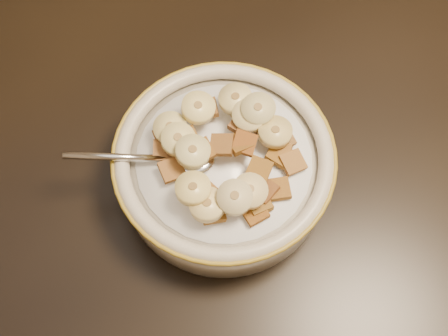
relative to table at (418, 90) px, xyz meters
name	(u,v)px	position (x,y,z in m)	size (l,w,h in m)	color
floor	(319,279)	(0.00, 0.00, -0.78)	(4.00, 4.50, 0.10)	#422816
table	(418,90)	(0.00, 0.00, 0.00)	(1.40, 0.90, 0.04)	black
cereal_bowl	(224,171)	(-0.24, -0.03, 0.04)	(0.20, 0.20, 0.05)	beige
milk	(224,160)	(-0.24, -0.03, 0.07)	(0.16, 0.16, 0.00)	white
spoon	(190,159)	(-0.27, -0.02, 0.07)	(0.04, 0.05, 0.01)	#BEBEBE
cereal_square_0	(279,153)	(-0.19, -0.05, 0.08)	(0.02, 0.02, 0.01)	olive
cereal_square_1	(211,207)	(-0.27, -0.08, 0.08)	(0.02, 0.02, 0.01)	brown
cereal_square_2	(264,190)	(-0.22, -0.08, 0.08)	(0.02, 0.02, 0.01)	#613512
cereal_square_3	(279,155)	(-0.19, -0.05, 0.08)	(0.02, 0.02, 0.01)	brown
cereal_square_4	(209,196)	(-0.27, -0.07, 0.08)	(0.02, 0.02, 0.01)	brown
cereal_square_5	(164,151)	(-0.29, -0.01, 0.08)	(0.02, 0.02, 0.01)	brown
cereal_square_6	(191,152)	(-0.27, -0.02, 0.08)	(0.02, 0.02, 0.01)	brown
cereal_square_7	(244,143)	(-0.22, -0.04, 0.09)	(0.02, 0.02, 0.01)	#633511
cereal_square_8	(222,145)	(-0.24, -0.03, 0.09)	(0.02, 0.02, 0.01)	brown
cereal_square_9	(202,151)	(-0.26, -0.03, 0.09)	(0.02, 0.02, 0.01)	brown
cereal_square_10	(189,150)	(-0.27, -0.02, 0.08)	(0.02, 0.02, 0.01)	brown
cereal_square_11	(245,119)	(-0.21, -0.01, 0.08)	(0.02, 0.02, 0.01)	brown
cereal_square_12	(259,169)	(-0.22, -0.06, 0.08)	(0.02, 0.02, 0.01)	brown
cereal_square_13	(166,137)	(-0.28, 0.00, 0.08)	(0.02, 0.02, 0.01)	brown
cereal_square_14	(258,120)	(-0.20, -0.01, 0.08)	(0.02, 0.02, 0.01)	brown
cereal_square_15	(169,132)	(-0.28, 0.01, 0.07)	(0.02, 0.02, 0.01)	brown
cereal_square_16	(212,212)	(-0.27, -0.08, 0.08)	(0.02, 0.02, 0.01)	brown
cereal_square_17	(293,162)	(-0.19, -0.06, 0.08)	(0.02, 0.02, 0.01)	olive
cereal_square_18	(279,189)	(-0.21, -0.08, 0.07)	(0.02, 0.02, 0.01)	#885C19
cereal_square_19	(258,204)	(-0.23, -0.09, 0.07)	(0.02, 0.02, 0.01)	#915F1E
cereal_square_20	(172,170)	(-0.29, -0.03, 0.08)	(0.02, 0.02, 0.01)	brown
cereal_square_21	(255,212)	(-0.23, -0.09, 0.07)	(0.02, 0.02, 0.01)	brown
cereal_square_22	(187,139)	(-0.27, -0.01, 0.08)	(0.02, 0.02, 0.01)	olive
cereal_square_23	(189,149)	(-0.27, -0.02, 0.08)	(0.02, 0.02, 0.01)	brown
cereal_square_24	(282,139)	(-0.19, -0.04, 0.08)	(0.02, 0.02, 0.01)	olive
cereal_square_25	(239,143)	(-0.23, -0.03, 0.09)	(0.02, 0.02, 0.01)	brown
cereal_square_26	(242,125)	(-0.22, -0.01, 0.08)	(0.02, 0.02, 0.01)	brown
cereal_square_27	(207,109)	(-0.24, 0.01, 0.08)	(0.02, 0.02, 0.01)	brown
banana_slice_0	(193,152)	(-0.27, -0.03, 0.09)	(0.03, 0.03, 0.01)	#FAE59A
banana_slice_1	(250,191)	(-0.23, -0.08, 0.09)	(0.03, 0.03, 0.01)	tan
banana_slice_2	(193,189)	(-0.28, -0.06, 0.09)	(0.03, 0.03, 0.01)	#F4E374
banana_slice_3	(249,116)	(-0.21, -0.01, 0.09)	(0.03, 0.03, 0.01)	#E8DE90
banana_slice_4	(259,109)	(-0.20, -0.01, 0.09)	(0.03, 0.03, 0.01)	beige
banana_slice_5	(198,108)	(-0.25, 0.01, 0.09)	(0.03, 0.03, 0.01)	#F5DE7D
banana_slice_6	(275,132)	(-0.19, -0.03, 0.09)	(0.03, 0.03, 0.01)	#D3B674
banana_slice_7	(235,99)	(-0.21, 0.01, 0.09)	(0.03, 0.03, 0.01)	#EED27C
banana_slice_8	(258,110)	(-0.20, -0.01, 0.09)	(0.03, 0.03, 0.01)	#CAC381
banana_slice_9	(170,128)	(-0.28, 0.00, 0.08)	(0.03, 0.03, 0.01)	#E5CA7F
banana_slice_10	(207,205)	(-0.27, -0.08, 0.09)	(0.03, 0.03, 0.01)	#CFC386
banana_slice_11	(235,197)	(-0.25, -0.08, 0.09)	(0.03, 0.03, 0.01)	#CFB888
banana_slice_12	(178,139)	(-0.28, -0.01, 0.09)	(0.03, 0.03, 0.01)	#C7B586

